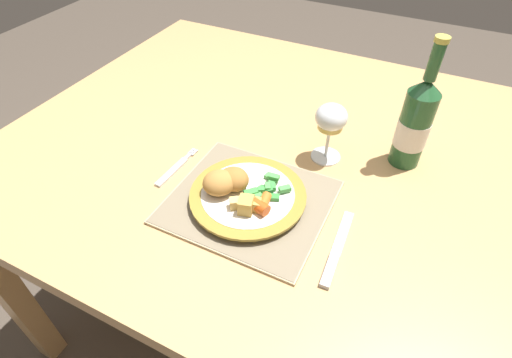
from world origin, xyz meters
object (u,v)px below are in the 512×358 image
object	(u,v)px
table_knife	(335,254)
bottle	(415,123)
fork	(175,169)
dinner_plate	(248,196)
wine_glass	(331,121)
dining_table	(303,174)

from	to	relation	value
table_knife	bottle	world-z (taller)	bottle
fork	table_knife	bearing A→B (deg)	-9.14
dinner_plate	wine_glass	size ratio (longest dim) A/B	1.69
wine_glass	dining_table	bearing A→B (deg)	173.90
table_knife	bottle	xyz separation A→B (m)	(0.06, 0.31, 0.10)
dining_table	wine_glass	size ratio (longest dim) A/B	10.30
dining_table	table_knife	world-z (taller)	table_knife
dining_table	bottle	world-z (taller)	bottle
fork	wine_glass	size ratio (longest dim) A/B	1.02
wine_glass	bottle	xyz separation A→B (m)	(0.16, 0.06, 0.00)
dining_table	wine_glass	world-z (taller)	wine_glass
fork	wine_glass	bearing A→B (deg)	34.00
table_knife	dining_table	bearing A→B (deg)	121.10
dinner_plate	wine_glass	xyz separation A→B (m)	(0.09, 0.20, 0.08)
fork	wine_glass	xyz separation A→B (m)	(0.28, 0.19, 0.10)
dining_table	bottle	size ratio (longest dim) A/B	4.92
bottle	fork	bearing A→B (deg)	-150.08
dinner_plate	wine_glass	bearing A→B (deg)	65.68
table_knife	wine_glass	size ratio (longest dim) A/B	1.33
wine_glass	bottle	distance (m)	0.17
dining_table	fork	size ratio (longest dim) A/B	10.11
dining_table	bottle	distance (m)	0.28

